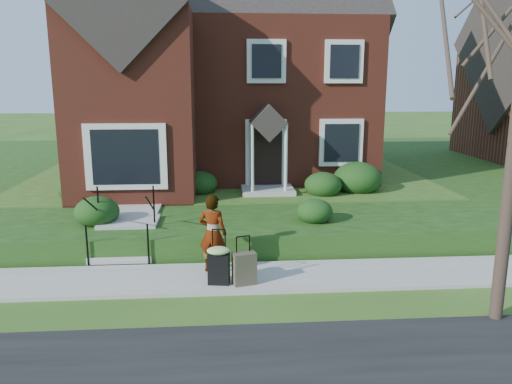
{
  "coord_description": "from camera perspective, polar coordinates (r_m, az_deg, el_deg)",
  "views": [
    {
      "loc": [
        -0.27,
        -9.64,
        3.95
      ],
      "look_at": [
        0.59,
        2.0,
        1.4
      ],
      "focal_mm": 35.0,
      "sensor_mm": 36.0,
      "label": 1
    }
  ],
  "objects": [
    {
      "name": "suitcase_olive",
      "position": [
        9.87,
        -1.34,
        -8.72
      ],
      "size": [
        0.5,
        0.36,
        0.97
      ],
      "rotation": [
        0.0,
        0.0,
        0.26
      ],
      "color": "#4A4331",
      "rests_on": "sidewalk"
    },
    {
      "name": "walkway",
      "position": [
        15.18,
        -12.57,
        -0.61
      ],
      "size": [
        1.2,
        6.0,
        0.06
      ],
      "primitive_type": "cube",
      "color": "#9E9B93",
      "rests_on": "terrace"
    },
    {
      "name": "ground",
      "position": [
        10.42,
        -2.46,
        -9.95
      ],
      "size": [
        120.0,
        120.0,
        0.0
      ],
      "primitive_type": "plane",
      "color": "#2D5119",
      "rests_on": "ground"
    },
    {
      "name": "main_house",
      "position": [
        19.29,
        -4.2,
        16.2
      ],
      "size": [
        10.4,
        10.2,
        9.4
      ],
      "color": "maroon",
      "rests_on": "terrace"
    },
    {
      "name": "front_steps",
      "position": [
        12.21,
        -14.62,
        -4.63
      ],
      "size": [
        1.4,
        2.02,
        1.5
      ],
      "color": "#9E9B93",
      "rests_on": "ground"
    },
    {
      "name": "woman",
      "position": [
        10.4,
        -4.97,
        -4.74
      ],
      "size": [
        0.7,
        0.58,
        1.65
      ],
      "primitive_type": "imported",
      "rotation": [
        0.0,
        0.0,
        2.78
      ],
      "color": "#999999",
      "rests_on": "sidewalk"
    },
    {
      "name": "foundation_shrubs",
      "position": [
        14.69,
        -0.6,
        0.89
      ],
      "size": [
        9.82,
        4.51,
        1.06
      ],
      "color": "black",
      "rests_on": "terrace"
    },
    {
      "name": "sidewalk",
      "position": [
        10.41,
        -2.46,
        -9.75
      ],
      "size": [
        60.0,
        1.6,
        0.08
      ],
      "primitive_type": "cube",
      "color": "#9E9B93",
      "rests_on": "ground"
    },
    {
      "name": "suitcase_black",
      "position": [
        9.88,
        -4.29,
        -8.09
      ],
      "size": [
        0.51,
        0.44,
        1.11
      ],
      "rotation": [
        0.0,
        0.0,
        -0.15
      ],
      "color": "black",
      "rests_on": "sidewalk"
    },
    {
      "name": "terrace",
      "position": [
        21.3,
        7.41,
        2.36
      ],
      "size": [
        44.0,
        20.0,
        0.6
      ],
      "primitive_type": "cube",
      "color": "#19390F",
      "rests_on": "ground"
    }
  ]
}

